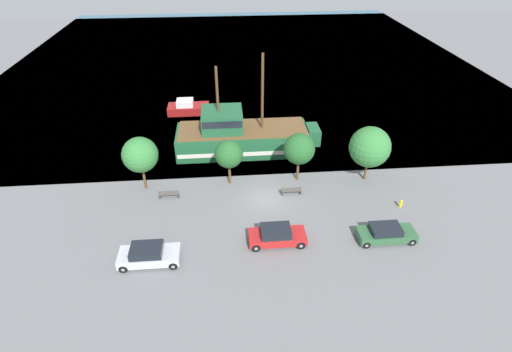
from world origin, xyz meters
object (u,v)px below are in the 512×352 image
(parked_car_curb_mid, at_px, (149,255))
(bench_promenade_east, at_px, (169,194))
(pirate_ship, at_px, (241,136))
(parked_car_curb_front, at_px, (386,233))
(bench_promenade_west, at_px, (291,191))
(parked_car_curb_rear, at_px, (277,235))
(fire_hydrant, at_px, (401,203))
(moored_boat_dockside, at_px, (188,108))

(parked_car_curb_mid, height_order, bench_promenade_east, parked_car_curb_mid)
(pirate_ship, bearing_deg, parked_car_curb_front, -55.39)
(pirate_ship, bearing_deg, bench_promenade_west, -64.49)
(parked_car_curb_rear, xyz_separation_m, fire_hydrant, (11.66, 3.68, -0.34))
(pirate_ship, height_order, parked_car_curb_front, pirate_ship)
(parked_car_curb_mid, distance_m, bench_promenade_east, 8.15)
(bench_promenade_east, distance_m, bench_promenade_west, 11.36)
(moored_boat_dockside, xyz_separation_m, fire_hydrant, (20.11, -22.20, -0.28))
(moored_boat_dockside, relative_size, parked_car_curb_rear, 1.18)
(pirate_ship, relative_size, fire_hydrant, 20.34)
(pirate_ship, height_order, fire_hydrant, pirate_ship)
(moored_boat_dockside, relative_size, fire_hydrant, 6.99)
(moored_boat_dockside, bearing_deg, bench_promenade_west, -61.35)
(parked_car_curb_front, bearing_deg, moored_boat_dockside, 123.23)
(parked_car_curb_rear, bearing_deg, parked_car_curb_mid, -172.36)
(parked_car_curb_front, height_order, parked_car_curb_rear, parked_car_curb_rear)
(pirate_ship, xyz_separation_m, parked_car_curb_front, (10.77, -15.61, -1.09))
(pirate_ship, bearing_deg, parked_car_curb_mid, -115.23)
(bench_promenade_west, bearing_deg, moored_boat_dockside, 118.65)
(parked_car_curb_front, xyz_separation_m, fire_hydrant, (2.90, 4.07, -0.26))
(pirate_ship, bearing_deg, bench_promenade_east, -130.30)
(bench_promenade_west, bearing_deg, pirate_ship, 115.51)
(parked_car_curb_rear, relative_size, bench_promenade_west, 2.41)
(parked_car_curb_rear, xyz_separation_m, bench_promenade_east, (-9.15, 6.80, -0.30))
(pirate_ship, height_order, parked_car_curb_mid, pirate_ship)
(bench_promenade_east, bearing_deg, parked_car_curb_rear, -36.62)
(bench_promenade_west, bearing_deg, parked_car_curb_rear, -109.00)
(bench_promenade_west, bearing_deg, parked_car_curb_mid, -147.32)
(parked_car_curb_mid, distance_m, bench_promenade_west, 14.27)
(fire_hydrant, bearing_deg, bench_promenade_east, 171.46)
(pirate_ship, distance_m, parked_car_curb_rear, 15.38)
(fire_hydrant, height_order, bench_promenade_west, bench_promenade_west)
(parked_car_curb_front, relative_size, bench_promenade_west, 2.44)
(fire_hydrant, bearing_deg, parked_car_curb_front, -125.48)
(bench_promenade_west, bearing_deg, bench_promenade_east, 177.90)
(parked_car_curb_front, bearing_deg, parked_car_curb_rear, 177.44)
(parked_car_curb_rear, distance_m, bench_promenade_east, 11.41)
(moored_boat_dockside, xyz_separation_m, parked_car_curb_front, (17.21, -26.27, -0.02))
(moored_boat_dockside, distance_m, fire_hydrant, 29.95)
(parked_car_curb_front, distance_m, bench_promenade_west, 9.43)
(parked_car_curb_mid, height_order, parked_car_curb_rear, parked_car_curb_rear)
(parked_car_curb_mid, height_order, bench_promenade_west, parked_car_curb_mid)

